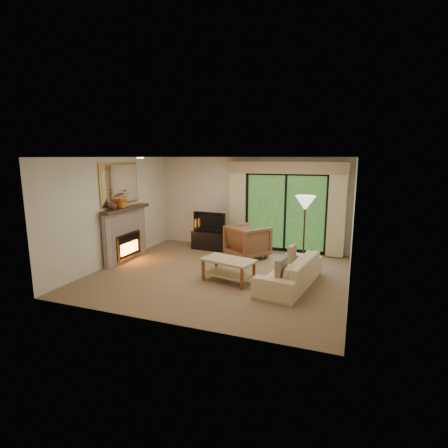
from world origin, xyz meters
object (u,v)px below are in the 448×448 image
(coffee_table, at_px, (228,270))
(media_console, at_px, (211,240))
(armchair, at_px, (248,241))
(sofa, at_px, (290,271))

(coffee_table, bearing_deg, media_console, 133.52)
(coffee_table, bearing_deg, armchair, 107.35)
(media_console, relative_size, coffee_table, 0.96)
(sofa, relative_size, coffee_table, 1.89)
(media_console, height_order, sofa, sofa)
(armchair, distance_m, coffee_table, 1.90)
(media_console, relative_size, armchair, 1.10)
(armchair, distance_m, sofa, 2.17)
(media_console, height_order, armchair, armchair)
(media_console, xyz_separation_m, armchair, (1.22, -0.44, 0.17))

